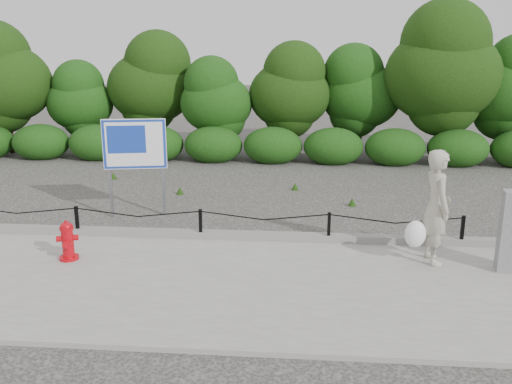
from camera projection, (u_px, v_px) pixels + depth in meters
The scene contains 8 objects.
ground at pixel (201, 242), 10.71m from camera, with size 90.00×90.00×0.00m, color #2D2B28.
sidewalk at pixel (179, 283), 8.77m from camera, with size 14.00×4.00×0.08m, color gray.
curb at pixel (201, 234), 10.72m from camera, with size 14.00×0.22×0.14m, color slate.
chain_barrier at pixel (200, 220), 10.59m from camera, with size 10.06×0.06×0.60m.
treeline at pixel (271, 82), 18.54m from camera, with size 20.49×3.78×5.12m.
fire_hydrant at pixel (68, 241), 9.55m from camera, with size 0.43×0.43×0.72m.
pedestrian at pixel (435, 209), 9.29m from camera, with size 0.82×0.79×2.00m.
advertising_sign at pixel (135, 148), 11.94m from camera, with size 1.37×0.36×2.22m.
Camera 1 is at (1.92, -9.95, 3.75)m, focal length 38.00 mm.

